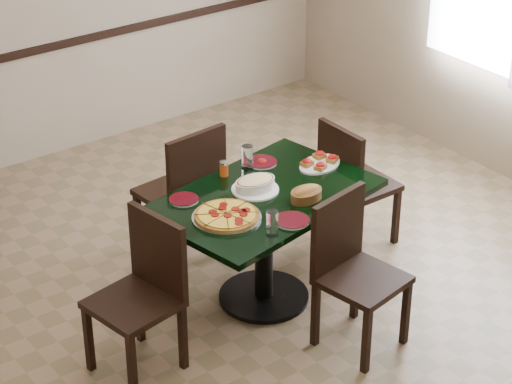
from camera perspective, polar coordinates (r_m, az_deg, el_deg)
floor at (r=6.29m, az=0.92°, el=-6.45°), size 5.50×5.50×0.00m
room_shell at (r=7.54m, az=-0.84°, el=9.78°), size 5.50×5.50×5.50m
main_table at (r=6.04m, az=0.47°, el=-1.66°), size 1.46×1.08×0.75m
chair_far at (r=6.47m, az=-3.99°, el=0.28°), size 0.49×0.49×0.97m
chair_near at (r=5.75m, az=5.47°, el=-4.08°), size 0.50×0.50×0.93m
chair_right at (r=6.68m, az=5.47°, el=0.76°), size 0.42×0.42×0.90m
chair_left at (r=5.57m, az=-6.39°, el=-5.36°), size 0.50×0.50×0.93m
pepperoni_pizza at (r=5.70m, az=-1.69°, el=-1.36°), size 0.40×0.40×0.04m
lasagna_casserole at (r=5.97m, az=-0.05°, el=0.48°), size 0.29×0.29×0.09m
bread_basket at (r=5.89m, az=2.89°, el=-0.09°), size 0.22×0.16×0.09m
bruschetta_platter at (r=6.29m, az=3.66°, el=1.72°), size 0.36×0.28×0.05m
side_plate_near at (r=5.67m, az=2.07°, el=-1.64°), size 0.20×0.20×0.02m
side_plate_far_r at (r=6.31m, az=0.33°, el=1.73°), size 0.19×0.19×0.03m
side_plate_far_l at (r=5.90m, az=-4.14°, el=-0.43°), size 0.18×0.18×0.02m
napkin_setting at (r=5.69m, az=2.13°, el=-1.59°), size 0.19×0.19×0.01m
water_glass_a at (r=6.21m, az=-0.50°, el=1.99°), size 0.07×0.07×0.16m
water_glass_b at (r=5.51m, az=0.93°, el=-1.81°), size 0.07×0.07×0.15m
pepper_shaker at (r=6.14m, az=-1.85°, el=1.36°), size 0.06×0.06×0.10m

